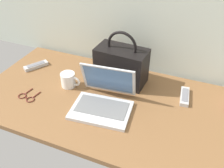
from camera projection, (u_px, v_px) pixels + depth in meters
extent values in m
cube|color=brown|center=(116.00, 104.00, 1.35)|extent=(1.60, 0.76, 0.03)
cube|color=silver|center=(101.00, 110.00, 1.27)|extent=(0.33, 0.25, 0.02)
cube|color=slate|center=(102.00, 107.00, 1.28)|extent=(0.28, 0.17, 0.00)
cube|color=silver|center=(108.00, 80.00, 1.32)|extent=(0.31, 0.10, 0.19)
cube|color=#4C72A5|center=(108.00, 80.00, 1.31)|extent=(0.27, 0.08, 0.17)
cylinder|color=white|center=(68.00, 80.00, 1.44)|extent=(0.09, 0.09, 0.09)
torus|color=white|center=(75.00, 82.00, 1.42)|extent=(0.06, 0.01, 0.06)
cube|color=#B7B7B7|center=(36.00, 66.00, 1.63)|extent=(0.12, 0.16, 0.02)
cube|color=slate|center=(36.00, 64.00, 1.62)|extent=(0.09, 0.12, 0.00)
cube|color=#B7B7B7|center=(185.00, 96.00, 1.36)|extent=(0.06, 0.16, 0.02)
cube|color=slate|center=(185.00, 95.00, 1.36)|extent=(0.04, 0.12, 0.00)
torus|color=#591E19|center=(22.00, 96.00, 1.38)|extent=(0.05, 0.05, 0.01)
torus|color=#591E19|center=(30.00, 100.00, 1.35)|extent=(0.05, 0.05, 0.01)
cube|color=#591E19|center=(26.00, 98.00, 1.37)|extent=(0.02, 0.01, 0.00)
cube|color=#591E19|center=(29.00, 91.00, 1.41)|extent=(0.01, 0.06, 0.00)
cube|color=#591E19|center=(37.00, 95.00, 1.39)|extent=(0.01, 0.06, 0.00)
cube|color=black|center=(121.00, 66.00, 1.44)|extent=(0.31, 0.18, 0.22)
torus|color=black|center=(122.00, 46.00, 1.36)|extent=(0.18, 0.03, 0.18)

